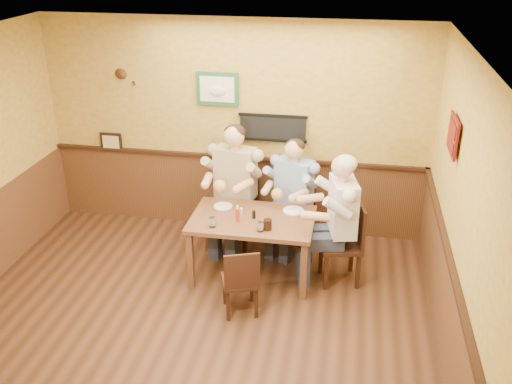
% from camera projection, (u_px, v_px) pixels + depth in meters
% --- Properties ---
extents(room, '(5.02, 5.03, 2.81)m').
position_uv_depth(room, '(194.00, 180.00, 5.13)').
color(room, '#371F10').
rests_on(room, ground).
extents(dining_table, '(1.40, 0.90, 0.75)m').
position_uv_depth(dining_table, '(252.00, 225.00, 6.53)').
color(dining_table, brown).
rests_on(dining_table, ground).
extents(chair_back_left, '(0.54, 0.54, 1.02)m').
position_uv_depth(chair_back_left, '(236.00, 208.00, 7.27)').
color(chair_back_left, '#321B10').
rests_on(chair_back_left, ground).
extents(chair_back_right, '(0.54, 0.54, 0.92)m').
position_uv_depth(chair_back_right, '(293.00, 214.00, 7.21)').
color(chair_back_right, '#321B10').
rests_on(chair_back_right, ground).
extents(chair_right_end, '(0.54, 0.54, 0.98)m').
position_uv_depth(chair_right_end, '(340.00, 243.00, 6.48)').
color(chair_right_end, '#321B10').
rests_on(chair_right_end, ground).
extents(chair_near_side, '(0.47, 0.47, 0.80)m').
position_uv_depth(chair_near_side, '(240.00, 279.00, 5.98)').
color(chair_near_side, '#321B10').
rests_on(chair_near_side, ground).
extents(diner_tan_shirt, '(0.77, 0.77, 1.45)m').
position_uv_depth(diner_tan_shirt, '(236.00, 192.00, 7.18)').
color(diner_tan_shirt, tan).
rests_on(diner_tan_shirt, ground).
extents(diner_blue_polo, '(0.78, 0.78, 1.31)m').
position_uv_depth(diner_blue_polo, '(294.00, 200.00, 7.13)').
color(diner_blue_polo, '#849DC6').
rests_on(diner_blue_polo, ground).
extents(diner_white_elder, '(0.77, 0.77, 1.40)m').
position_uv_depth(diner_white_elder, '(342.00, 227.00, 6.40)').
color(diner_white_elder, silver).
rests_on(diner_white_elder, ground).
extents(water_glass_left, '(0.09, 0.09, 0.12)m').
position_uv_depth(water_glass_left, '(212.00, 222.00, 6.27)').
color(water_glass_left, white).
rests_on(water_glass_left, dining_table).
extents(water_glass_mid, '(0.09, 0.09, 0.11)m').
position_uv_depth(water_glass_mid, '(260.00, 227.00, 6.18)').
color(water_glass_mid, white).
rests_on(water_glass_mid, dining_table).
extents(cola_tumbler, '(0.10, 0.10, 0.12)m').
position_uv_depth(cola_tumbler, '(268.00, 225.00, 6.21)').
color(cola_tumbler, black).
rests_on(cola_tumbler, dining_table).
extents(hot_sauce_bottle, '(0.05, 0.05, 0.18)m').
position_uv_depth(hot_sauce_bottle, '(238.00, 214.00, 6.37)').
color(hot_sauce_bottle, '#B22C13').
rests_on(hot_sauce_bottle, dining_table).
extents(salt_shaker, '(0.03, 0.03, 0.08)m').
position_uv_depth(salt_shaker, '(241.00, 211.00, 6.56)').
color(salt_shaker, white).
rests_on(salt_shaker, dining_table).
extents(pepper_shaker, '(0.04, 0.04, 0.10)m').
position_uv_depth(pepper_shaker, '(254.00, 215.00, 6.46)').
color(pepper_shaker, black).
rests_on(pepper_shaker, dining_table).
extents(plate_far_left, '(0.23, 0.23, 0.01)m').
position_uv_depth(plate_far_left, '(223.00, 206.00, 6.74)').
color(plate_far_left, silver).
rests_on(plate_far_left, dining_table).
extents(plate_far_right, '(0.30, 0.30, 0.02)m').
position_uv_depth(plate_far_right, '(293.00, 211.00, 6.64)').
color(plate_far_right, white).
rests_on(plate_far_right, dining_table).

